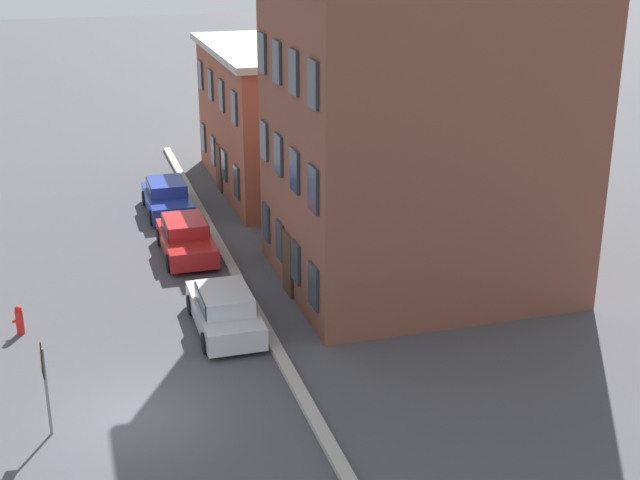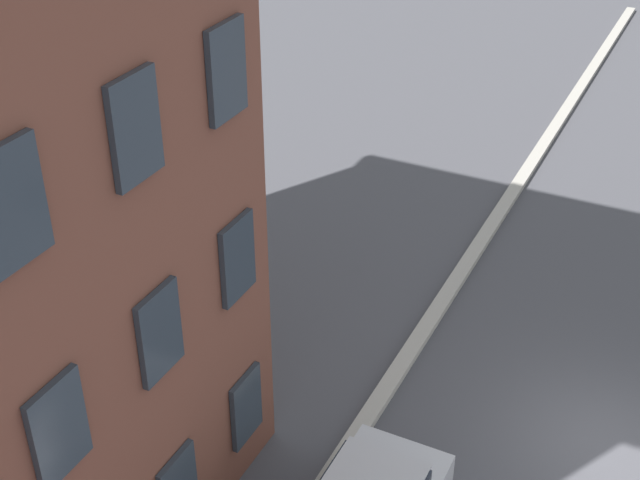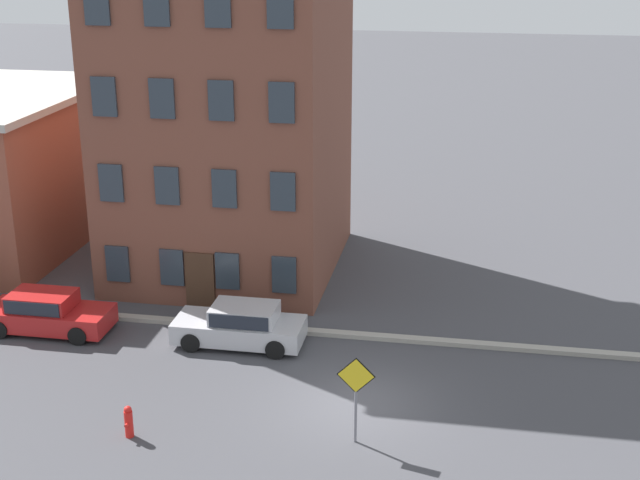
# 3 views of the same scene
# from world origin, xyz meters

# --- Properties ---
(ground_plane) EXTENTS (200.00, 200.00, 0.00)m
(ground_plane) POSITION_xyz_m (0.00, 0.00, 0.00)
(ground_plane) COLOR #424247
(kerb_strip) EXTENTS (56.00, 0.36, 0.16)m
(kerb_strip) POSITION_xyz_m (0.00, 4.50, 0.08)
(kerb_strip) COLOR #9E998E
(kerb_strip) RESTS_ON ground_plane
(apartment_corner) EXTENTS (11.82, 12.20, 6.72)m
(apartment_corner) POSITION_xyz_m (-19.60, 11.84, 3.37)
(apartment_corner) COLOR brown
(apartment_corner) RESTS_ON ground_plane
(apartment_midblock) EXTENTS (9.00, 9.88, 12.86)m
(apartment_midblock) POSITION_xyz_m (-6.69, 10.68, 6.44)
(apartment_midblock) COLOR brown
(apartment_midblock) RESTS_ON ground_plane
(car_blue) EXTENTS (4.40, 1.92, 1.43)m
(car_blue) POSITION_xyz_m (-16.86, 3.11, 0.75)
(car_blue) COLOR #233899
(car_blue) RESTS_ON ground_plane
(car_red) EXTENTS (4.40, 1.92, 1.43)m
(car_red) POSITION_xyz_m (-11.43, 3.12, 0.75)
(car_red) COLOR #B21E1E
(car_red) RESTS_ON ground_plane
(car_silver) EXTENTS (4.40, 1.92, 1.43)m
(car_silver) POSITION_xyz_m (-4.43, 3.30, 0.75)
(car_silver) COLOR #B7B7BC
(car_silver) RESTS_ON ground_plane
(caution_sign) EXTENTS (1.06, 0.08, 2.60)m
(caution_sign) POSITION_xyz_m (0.24, -2.09, 1.75)
(caution_sign) COLOR slate
(caution_sign) RESTS_ON ground_plane
(fire_hydrant) EXTENTS (0.24, 0.34, 0.96)m
(fire_hydrant) POSITION_xyz_m (-6.01, -2.92, 0.48)
(fire_hydrant) COLOR red
(fire_hydrant) RESTS_ON ground_plane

